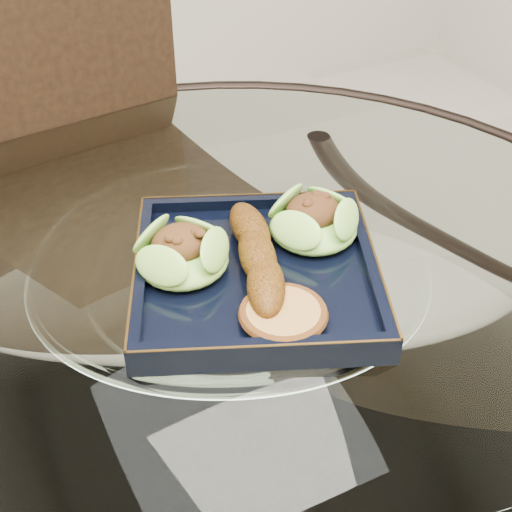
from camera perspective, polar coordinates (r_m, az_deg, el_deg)
name	(u,v)px	position (r m, az deg, el deg)	size (l,w,h in m)	color
dining_table	(233,394)	(0.91, -1.82, -10.94)	(1.13, 1.13, 0.77)	white
dining_chair	(108,266)	(1.20, -11.74, -0.82)	(0.47, 0.47, 0.98)	black
navy_plate	(256,277)	(0.80, 0.00, -1.68)	(0.27, 0.27, 0.02)	black
lettuce_wrap_left	(182,255)	(0.79, -5.93, 0.08)	(0.10, 0.10, 0.04)	#6BA931
lettuce_wrap_right	(314,223)	(0.84, 4.62, 2.66)	(0.10, 0.10, 0.04)	#5B9D2D
roasted_plantain	(257,255)	(0.79, 0.12, 0.05)	(0.19, 0.04, 0.04)	#6C3A0B
crumb_patty	(283,315)	(0.73, 2.19, -4.77)	(0.08, 0.08, 0.02)	#AD7939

